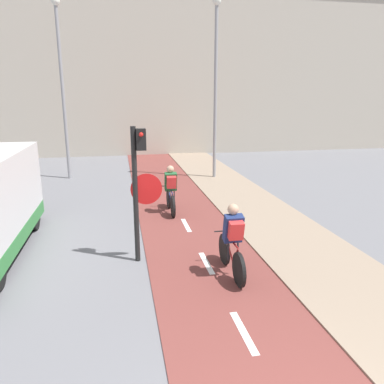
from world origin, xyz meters
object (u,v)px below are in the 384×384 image
street_lamp_sidewalk (216,73)px  cyclist_near (232,242)px  traffic_light_pole (139,180)px  cyclist_far (171,191)px  street_lamp_far (61,73)px

street_lamp_sidewalk → cyclist_near: (-1.97, -9.15, -3.75)m
traffic_light_pole → street_lamp_sidewalk: 9.27m
cyclist_far → street_lamp_sidewalk: bearing=61.4°
traffic_light_pole → street_lamp_sidewalk: (3.72, 8.08, 2.63)m
street_lamp_far → traffic_light_pole: bearing=-74.3°
cyclist_near → traffic_light_pole: bearing=148.4°
street_lamp_sidewalk → cyclist_near: 10.08m
traffic_light_pole → cyclist_far: (1.11, 3.31, -1.12)m
street_lamp_far → cyclist_near: (4.34, -10.31, -3.74)m
traffic_light_pole → street_lamp_far: 9.94m
street_lamp_far → cyclist_far: (3.71, -5.92, -3.74)m
street_lamp_sidewalk → cyclist_far: size_ratio=4.51×
traffic_light_pole → cyclist_near: traffic_light_pole is taller
cyclist_near → cyclist_far: size_ratio=1.03×
traffic_light_pole → street_lamp_sidewalk: street_lamp_sidewalk is taller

